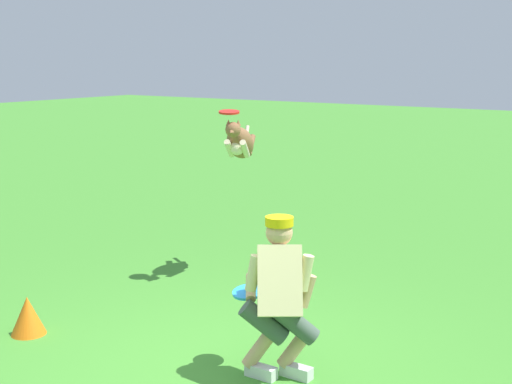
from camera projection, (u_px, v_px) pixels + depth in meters
ground_plane at (217, 374)px, 5.81m from camera, size 60.00×60.00×0.00m
person at (279, 294)px, 5.62m from camera, size 0.71×0.55×1.29m
dog at (239, 142)px, 8.28m from camera, size 0.54×0.95×0.58m
frisbee_flying at (229, 112)px, 7.91m from camera, size 0.30×0.30×0.05m
frisbee_held at (248, 292)px, 5.93m from camera, size 0.36×0.36×0.09m
training_cone at (28, 315)px, 6.62m from camera, size 0.32×0.32×0.36m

